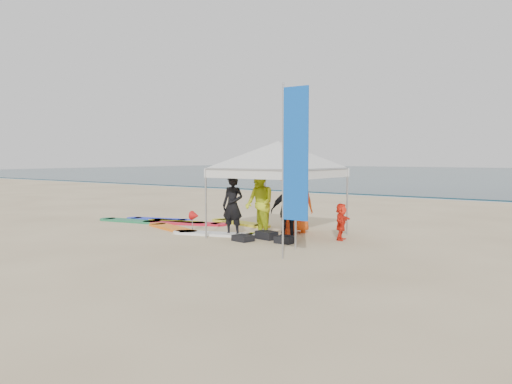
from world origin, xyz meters
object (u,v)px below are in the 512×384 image
object	(u,v)px
person_yellow	(259,204)
person_seated	(341,222)
canopy_tent	(278,142)
feather_flag	(294,156)
person_orange_b	(298,203)
person_black_a	(233,205)
marker_pennant	(195,216)
person_black_b	(288,212)
surfboard_spread	(183,224)
person_orange_a	(291,203)

from	to	relation	value
person_yellow	person_seated	distance (m)	2.29
canopy_tent	person_yellow	bearing A→B (deg)	-123.44
person_yellow	feather_flag	distance (m)	3.44
person_orange_b	feather_flag	xyz separation A→B (m)	(2.00, -3.52, 1.38)
person_black_a	marker_pennant	xyz separation A→B (m)	(-1.31, -0.14, -0.37)
feather_flag	canopy_tent	bearing A→B (deg)	128.98
person_black_b	marker_pennant	world-z (taller)	person_black_b
person_yellow	canopy_tent	bearing A→B (deg)	85.12
person_black_b	surfboard_spread	bearing A→B (deg)	-35.47
feather_flag	person_black_b	bearing A→B (deg)	124.79
person_yellow	surfboard_spread	size ratio (longest dim) A/B	0.29
person_black_a	person_yellow	world-z (taller)	person_yellow
person_orange_a	person_seated	distance (m)	1.63
feather_flag	marker_pennant	bearing A→B (deg)	158.62
person_orange_b	person_seated	distance (m)	1.77
feather_flag	person_orange_a	bearing A→B (deg)	122.64
person_black_a	person_seated	distance (m)	3.07
person_black_a	person_orange_b	size ratio (longest dim) A/B	0.98
canopy_tent	feather_flag	size ratio (longest dim) A/B	1.06
canopy_tent	person_black_b	bearing A→B (deg)	-40.89
person_seated	marker_pennant	xyz separation A→B (m)	(-4.15, -1.26, -0.00)
person_black_b	canopy_tent	xyz separation A→B (m)	(-0.74, 0.64, 1.87)
person_seated	surfboard_spread	world-z (taller)	person_seated
person_seated	person_orange_a	bearing A→B (deg)	78.60
person_black_b	feather_flag	xyz separation A→B (m)	(1.34, -1.93, 1.46)
person_black_a	person_orange_a	size ratio (longest dim) A/B	0.94
person_black_b	person_orange_a	bearing A→B (deg)	-87.82
person_yellow	canopy_tent	xyz separation A→B (m)	(0.31, 0.48, 1.73)
person_black_a	person_orange_a	distance (m)	1.67
person_black_a	canopy_tent	bearing A→B (deg)	22.27
person_orange_b	canopy_tent	distance (m)	2.02
marker_pennant	person_black_b	bearing A→B (deg)	3.11
person_seated	person_black_b	bearing A→B (deg)	125.20
feather_flag	person_seated	bearing A→B (deg)	96.52
person_black_b	feather_flag	size ratio (longest dim) A/B	0.42
person_black_a	feather_flag	xyz separation A→B (m)	(3.19, -1.90, 1.40)
person_orange_a	person_black_b	world-z (taller)	person_orange_a
feather_flag	marker_pennant	size ratio (longest dim) A/B	6.02
person_yellow	marker_pennant	size ratio (longest dim) A/B	2.96
marker_pennant	feather_flag	bearing A→B (deg)	-21.38
person_black_a	person_yellow	distance (m)	0.82
canopy_tent	person_black_a	bearing A→B (deg)	-148.93
person_yellow	surfboard_spread	bearing A→B (deg)	-160.76
person_yellow	person_orange_b	size ratio (longest dim) A/B	1.06
person_orange_b	person_orange_a	bearing A→B (deg)	73.12
person_orange_b	person_seated	bearing A→B (deg)	137.26
person_black_b	person_seated	distance (m)	1.50
marker_pennant	person_black_a	bearing A→B (deg)	6.22
person_yellow	person_seated	bearing A→B (deg)	52.82
person_orange_a	feather_flag	bearing A→B (deg)	160.49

